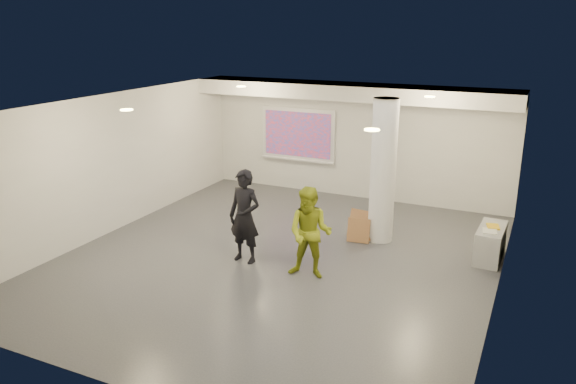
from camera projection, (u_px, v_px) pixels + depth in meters
The scene contains 20 objects.
floor at pixel (279, 258), 10.99m from camera, with size 8.00×9.00×0.01m, color #36383E.
ceiling at pixel (279, 105), 10.11m from camera, with size 8.00×9.00×0.01m, color silver.
wall_back at pixel (355, 141), 14.45m from camera, with size 8.00×0.01×3.00m, color silver.
wall_front at pixel (113, 281), 6.65m from camera, with size 8.00×0.01×3.00m, color silver.
wall_left at pixel (113, 163), 12.17m from camera, with size 0.01×9.00×3.00m, color silver.
wall_right at pixel (505, 215), 8.93m from camera, with size 0.01×9.00×3.00m, color silver.
soffit_band at pixel (350, 91), 13.59m from camera, with size 8.00×1.10×0.36m, color silver.
downlight_nw at pixel (241, 87), 13.17m from camera, with size 0.22×0.22×0.02m, color #EEE277.
downlight_ne at pixel (430, 97), 11.39m from camera, with size 0.22×0.22×0.02m, color #EEE277.
downlight_sw at pixel (127, 110), 9.71m from camera, with size 0.22×0.22×0.02m, color #EEE277.
downlight_se at pixel (372, 130), 7.93m from camera, with size 0.22×0.22×0.02m, color #EEE277.
column at pixel (383, 171), 11.50m from camera, with size 0.52×0.52×3.00m, color silver.
projection_screen at pixel (298, 135), 15.05m from camera, with size 2.10×0.13×1.42m.
credenza at pixel (490, 243), 10.88m from camera, with size 0.47×1.12×0.65m, color gray.
papers_stack at pixel (490, 231), 10.57m from camera, with size 0.25×0.32×0.02m, color silver.
postit_pad at pixel (493, 226), 10.79m from camera, with size 0.22×0.30×0.03m, color yellow.
cardboard_back at pixel (359, 230), 11.73m from camera, with size 0.47×0.04×0.51m, color brown.
cardboard_front at pixel (361, 225), 11.95m from camera, with size 0.56×0.06×0.62m, color brown.
woman at pixel (245, 217), 10.63m from camera, with size 0.66×0.43×1.81m, color black.
man at pixel (310, 233), 9.97m from camera, with size 0.82×0.64×1.68m, color olive.
Camera 1 is at (4.44, -9.10, 4.45)m, focal length 35.00 mm.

